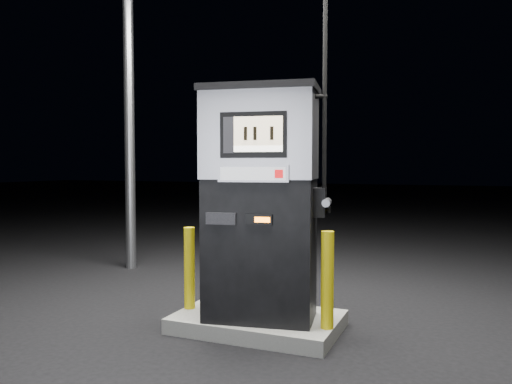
% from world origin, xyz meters
% --- Properties ---
extents(ground, '(80.00, 80.00, 0.00)m').
position_xyz_m(ground, '(0.00, 0.00, 0.00)').
color(ground, black).
rests_on(ground, ground).
extents(pump_island, '(1.60, 1.00, 0.15)m').
position_xyz_m(pump_island, '(0.00, 0.00, 0.07)').
color(pump_island, '#63635E').
rests_on(pump_island, ground).
extents(fuel_dispenser, '(1.28, 0.84, 4.62)m').
position_xyz_m(fuel_dispenser, '(0.07, -0.10, 1.29)').
color(fuel_dispenser, black).
rests_on(fuel_dispenser, pump_island).
extents(bollard_left, '(0.15, 0.15, 0.84)m').
position_xyz_m(bollard_left, '(-0.74, -0.06, 0.57)').
color(bollard_left, yellow).
rests_on(bollard_left, pump_island).
extents(bollard_right, '(0.15, 0.15, 0.89)m').
position_xyz_m(bollard_right, '(0.74, -0.15, 0.59)').
color(bollard_right, yellow).
rests_on(bollard_right, pump_island).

